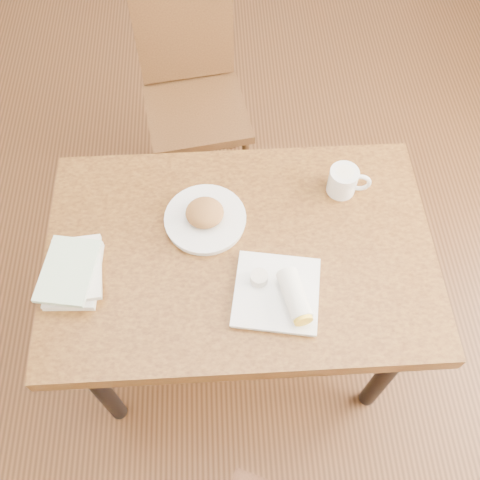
{
  "coord_description": "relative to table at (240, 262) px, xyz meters",
  "views": [
    {
      "loc": [
        -0.04,
        -0.81,
        2.16
      ],
      "look_at": [
        0.0,
        0.0,
        0.8
      ],
      "focal_mm": 40.0,
      "sensor_mm": 36.0,
      "label": 1
    }
  ],
  "objects": [
    {
      "name": "ground",
      "position": [
        0.0,
        0.0,
        -0.67
      ],
      "size": [
        4.0,
        5.0,
        0.01
      ],
      "primitive_type": "cube",
      "color": "#472814",
      "rests_on": "ground"
    },
    {
      "name": "table",
      "position": [
        0.0,
        0.0,
        0.0
      ],
      "size": [
        1.18,
        0.77,
        0.75
      ],
      "color": "brown",
      "rests_on": "ground"
    },
    {
      "name": "chair_far",
      "position": [
        -0.15,
        0.93,
        -0.11
      ],
      "size": [
        0.48,
        0.48,
        0.95
      ],
      "color": "#4E3016",
      "rests_on": "ground"
    },
    {
      "name": "plate_scone",
      "position": [
        -0.1,
        0.1,
        0.11
      ],
      "size": [
        0.26,
        0.26,
        0.08
      ],
      "color": "white",
      "rests_on": "table"
    },
    {
      "name": "coffee_mug",
      "position": [
        0.34,
        0.2,
        0.14
      ],
      "size": [
        0.14,
        0.09,
        0.09
      ],
      "color": "white",
      "rests_on": "table"
    },
    {
      "name": "plate_burrito",
      "position": [
        0.11,
        -0.17,
        0.11
      ],
      "size": [
        0.28,
        0.28,
        0.08
      ],
      "color": "white",
      "rests_on": "table"
    },
    {
      "name": "book_stack",
      "position": [
        -0.49,
        -0.07,
        0.12
      ],
      "size": [
        0.19,
        0.24,
        0.06
      ],
      "color": "white",
      "rests_on": "table"
    }
  ]
}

